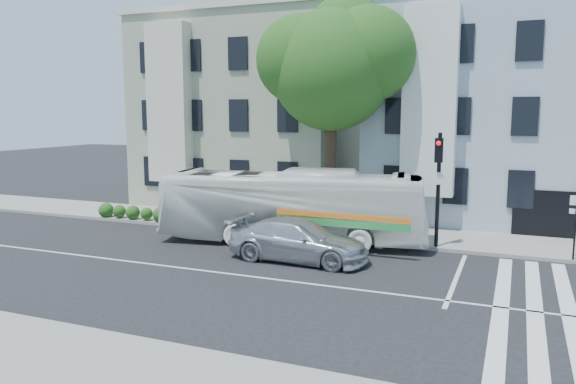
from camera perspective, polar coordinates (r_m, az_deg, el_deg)
The scene contains 11 objects.
ground at distance 19.49m, azimuth -3.67°, elevation -8.59°, with size 120.00×120.00×0.00m, color black.
sidewalk_far at distance 26.66m, azimuth 3.92°, elevation -3.82°, with size 80.00×4.00×0.15m, color gray.
sidewalk_near at distance 13.23m, azimuth -19.80°, elevation -17.12°, with size 80.00×4.00×0.15m, color gray.
building_left at distance 35.21m, azimuth -3.27°, elevation 8.00°, with size 12.00×10.00×11.00m, color #9DA58B.
building_right at distance 31.76m, azimuth 20.36°, elevation 7.48°, with size 12.00×10.00×11.00m, color #9EB0BC.
street_tree at distance 26.84m, azimuth 4.72°, elevation 12.90°, with size 7.30×5.90×11.10m.
bus at distance 24.00m, azimuth 0.45°, elevation -1.48°, with size 11.39×2.66×3.17m, color white.
sedan at distance 21.32m, azimuth 1.05°, elevation -4.92°, with size 5.40×2.20×1.57m, color silver.
hedge at distance 28.26m, azimuth -11.40°, elevation -2.40°, with size 8.50×0.84×0.70m, color #2E591C, non-canonical shape.
traffic_signal at distance 23.23m, azimuth 15.02°, elevation 1.66°, with size 0.50×0.55×4.78m.
far_sign_pole at distance 23.30m, azimuth 27.21°, elevation -2.22°, with size 0.46×0.20×2.57m.
Camera 1 is at (8.24, -16.74, 5.63)m, focal length 35.00 mm.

